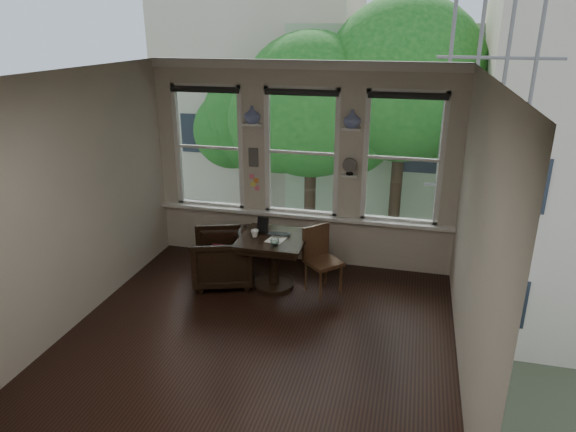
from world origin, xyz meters
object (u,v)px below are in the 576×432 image
(table, at_px, (274,262))
(side_chair_right, at_px, (324,262))
(armchair_left, at_px, (222,258))
(mug, at_px, (255,233))
(laptop, at_px, (278,236))

(table, distance_m, side_chair_right, 0.70)
(armchair_left, relative_size, mug, 7.75)
(side_chair_right, bearing_deg, table, 134.09)
(side_chair_right, xyz_separation_m, mug, (-0.95, -0.06, 0.34))
(armchair_left, distance_m, laptop, 0.89)
(table, height_order, side_chair_right, side_chair_right)
(side_chair_right, relative_size, laptop, 3.00)
(armchair_left, relative_size, laptop, 2.71)
(armchair_left, xyz_separation_m, side_chair_right, (1.44, 0.05, 0.08))
(table, relative_size, armchair_left, 1.09)
(laptop, bearing_deg, side_chair_right, -6.83)
(armchair_left, relative_size, side_chair_right, 0.90)
(laptop, xyz_separation_m, mug, (-0.31, -0.08, 0.04))
(armchair_left, height_order, mug, mug)
(side_chair_right, bearing_deg, laptop, 131.01)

